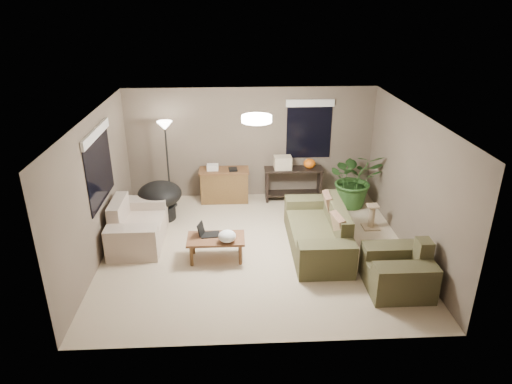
{
  "coord_description": "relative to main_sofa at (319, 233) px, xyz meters",
  "views": [
    {
      "loc": [
        -0.39,
        -7.31,
        4.29
      ],
      "look_at": [
        0.0,
        0.2,
        1.05
      ],
      "focal_mm": 32.0,
      "sensor_mm": 36.0,
      "label": 1
    }
  ],
  "objects": [
    {
      "name": "desk_papers",
      "position": [
        -1.91,
        2.2,
        0.51
      ],
      "size": [
        0.68,
        0.27,
        0.12
      ],
      "color": "silver",
      "rests_on": "desk"
    },
    {
      "name": "window_left",
      "position": [
        -3.87,
        0.32,
        1.49
      ],
      "size": [
        0.05,
        1.56,
        1.33
      ],
      "color": "black",
      "rests_on": "room_shell"
    },
    {
      "name": "papasan_chair",
      "position": [
        -3.07,
        1.37,
        0.17
      ],
      "size": [
        1.17,
        1.17,
        0.8
      ],
      "color": "black",
      "rests_on": "ground"
    },
    {
      "name": "window_back",
      "position": [
        0.15,
        2.49,
        1.49
      ],
      "size": [
        1.06,
        0.05,
        1.33
      ],
      "color": "black",
      "rests_on": "room_shell"
    },
    {
      "name": "console_table",
      "position": [
        -0.2,
        2.2,
        0.14
      ],
      "size": [
        1.3,
        0.4,
        0.75
      ],
      "color": "black",
      "rests_on": "ground"
    },
    {
      "name": "houseplant",
      "position": [
        1.09,
        1.79,
        0.2
      ],
      "size": [
        1.15,
        1.28,
        1.0
      ],
      "primitive_type": "imported",
      "color": "#2D5923",
      "rests_on": "ground"
    },
    {
      "name": "floor_lamp",
      "position": [
        -2.95,
        2.0,
        1.3
      ],
      "size": [
        0.32,
        0.32,
        1.91
      ],
      "color": "black",
      "rests_on": "ground"
    },
    {
      "name": "desk",
      "position": [
        -1.75,
        2.21,
        0.08
      ],
      "size": [
        1.1,
        0.5,
        0.75
      ],
      "color": "brown",
      "rests_on": "ground"
    },
    {
      "name": "coffee_table",
      "position": [
        -1.87,
        -0.3,
        0.06
      ],
      "size": [
        1.0,
        0.55,
        0.42
      ],
      "color": "brown",
      "rests_on": "ground"
    },
    {
      "name": "plastic_bag",
      "position": [
        -1.67,
        -0.45,
        0.23
      ],
      "size": [
        0.31,
        0.28,
        0.21
      ],
      "primitive_type": "ellipsoid",
      "rotation": [
        0.0,
        0.0,
        -0.03
      ],
      "color": "white",
      "rests_on": "coffee_table"
    },
    {
      "name": "loveseat",
      "position": [
        -3.38,
        0.42,
        0.0
      ],
      "size": [
        0.9,
        1.6,
        0.85
      ],
      "color": "beige",
      "rests_on": "ground"
    },
    {
      "name": "room_shell",
      "position": [
        -1.15,
        0.02,
        0.96
      ],
      "size": [
        5.5,
        5.5,
        5.5
      ],
      "color": "#C3B191",
      "rests_on": "ground"
    },
    {
      "name": "armchair",
      "position": [
        1.02,
        -1.32,
        0.0
      ],
      "size": [
        0.95,
        1.0,
        0.85
      ],
      "color": "#4E4A2F",
      "rests_on": "ground"
    },
    {
      "name": "cat_scratching_post",
      "position": [
        1.19,
        0.72,
        -0.08
      ],
      "size": [
        0.32,
        0.32,
        0.5
      ],
      "color": "tan",
      "rests_on": "ground"
    },
    {
      "name": "laptop",
      "position": [
        -2.04,
        -0.2,
        0.19
      ],
      "size": [
        0.4,
        0.27,
        0.24
      ],
      "color": "black",
      "rests_on": "coffee_table"
    },
    {
      "name": "cardboard_box",
      "position": [
        -0.45,
        2.2,
        0.6
      ],
      "size": [
        0.39,
        0.3,
        0.29
      ],
      "primitive_type": "cube",
      "rotation": [
        0.0,
        0.0,
        0.03
      ],
      "color": "beige",
      "rests_on": "console_table"
    },
    {
      "name": "pumpkin",
      "position": [
        0.15,
        2.2,
        0.56
      ],
      "size": [
        0.29,
        0.29,
        0.22
      ],
      "primitive_type": "ellipsoid",
      "rotation": [
        0.0,
        0.0,
        0.12
      ],
      "color": "orange",
      "rests_on": "console_table"
    },
    {
      "name": "main_sofa",
      "position": [
        0.0,
        0.0,
        0.0
      ],
      "size": [
        0.95,
        2.2,
        0.85
      ],
      "color": "brown",
      "rests_on": "ground"
    },
    {
      "name": "throw_pillows",
      "position": [
        0.26,
        -0.0,
        0.36
      ],
      "size": [
        0.3,
        1.37,
        0.47
      ],
      "color": "#8C7251",
      "rests_on": "main_sofa"
    },
    {
      "name": "ceiling_fixture",
      "position": [
        -1.15,
        0.02,
        2.15
      ],
      "size": [
        0.5,
        0.5,
        0.1
      ],
      "primitive_type": "cylinder",
      "color": "white",
      "rests_on": "room_shell"
    }
  ]
}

